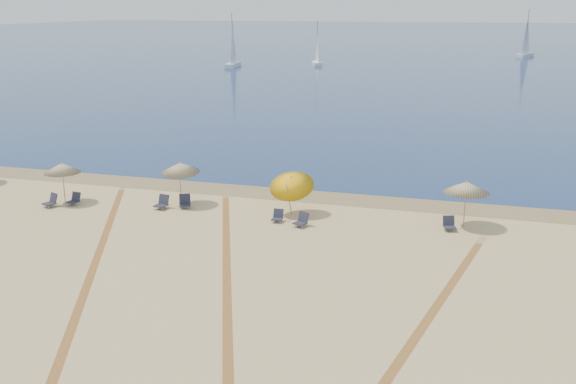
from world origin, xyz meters
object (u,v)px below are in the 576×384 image
at_px(chair_5, 185,202).
at_px(sailboat_1, 233,51).
at_px(umbrella_2, 180,168).
at_px(chair_3, 74,199).
at_px(umbrella_3, 291,182).
at_px(umbrella_1, 62,168).
at_px(chair_2, 51,201).
at_px(umbrella_4, 466,187).
at_px(sailboat_2, 317,52).
at_px(chair_8, 449,224).
at_px(sailboat_3, 526,43).
at_px(chair_4, 162,203).
at_px(chair_6, 278,216).
at_px(chair_7, 302,220).

height_order(chair_5, sailboat_1, sailboat_1).
bearing_deg(umbrella_2, chair_3, -163.32).
xyz_separation_m(umbrella_2, umbrella_3, (6.34, -0.09, -0.33)).
height_order(umbrella_1, chair_3, umbrella_1).
bearing_deg(sailboat_1, chair_2, -83.44).
xyz_separation_m(umbrella_4, sailboat_2, (-27.92, 85.91, 0.40)).
bearing_deg(chair_5, umbrella_1, 163.46).
distance_m(umbrella_3, chair_8, 8.28).
bearing_deg(sailboat_3, chair_4, -78.86).
distance_m(umbrella_1, chair_5, 7.16).
height_order(umbrella_1, chair_4, umbrella_1).
xyz_separation_m(sailboat_1, sailboat_3, (51.70, 38.48, 0.15)).
bearing_deg(umbrella_4, sailboat_3, 85.01).
height_order(umbrella_3, umbrella_4, umbrella_3).
bearing_deg(umbrella_3, chair_8, -1.82).
xyz_separation_m(chair_5, chair_6, (5.57, -0.90, -0.04)).
bearing_deg(chair_3, umbrella_4, 15.22).
xyz_separation_m(umbrella_1, chair_4, (5.79, 0.43, -1.65)).
bearing_deg(sailboat_1, chair_5, -78.38).
bearing_deg(sailboat_1, chair_4, -79.21).
relative_size(sailboat_1, sailboat_3, 0.95).
height_order(umbrella_1, umbrella_2, umbrella_2).
bearing_deg(chair_4, umbrella_2, 64.43).
height_order(chair_3, sailboat_2, sailboat_2).
relative_size(umbrella_3, chair_4, 3.17).
distance_m(umbrella_4, sailboat_3, 117.23).
bearing_deg(umbrella_3, chair_4, -172.64).
bearing_deg(umbrella_3, chair_2, -170.12).
height_order(chair_5, chair_8, chair_5).
bearing_deg(chair_6, umbrella_4, 10.47).
relative_size(umbrella_3, chair_6, 4.06).
bearing_deg(chair_7, chair_6, -172.55).
height_order(chair_2, chair_4, chair_4).
height_order(umbrella_2, sailboat_3, sailboat_3).
height_order(umbrella_3, sailboat_3, sailboat_3).
distance_m(umbrella_3, umbrella_4, 8.84).
xyz_separation_m(chair_2, chair_3, (1.02, 0.66, -0.02)).
relative_size(chair_5, sailboat_1, 0.10).
distance_m(umbrella_1, chair_4, 6.04).
relative_size(chair_4, sailboat_3, 0.08).
distance_m(umbrella_4, chair_4, 16.02).
distance_m(chair_8, sailboat_1, 89.05).
height_order(umbrella_1, chair_6, umbrella_1).
distance_m(chair_6, chair_8, 8.56).
relative_size(umbrella_3, chair_8, 3.22).
bearing_deg(chair_4, umbrella_3, 16.34).
relative_size(chair_6, sailboat_3, 0.06).
relative_size(chair_2, sailboat_2, 0.11).
height_order(sailboat_2, sailboat_3, sailboat_3).
bearing_deg(umbrella_3, chair_7, -59.07).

